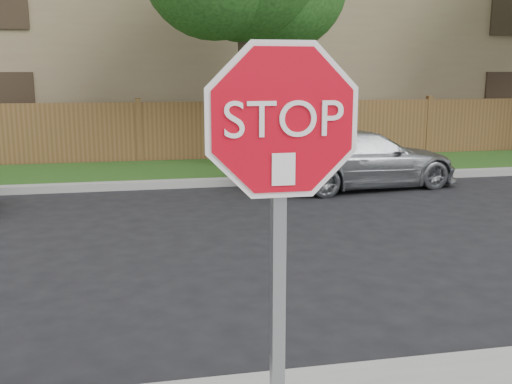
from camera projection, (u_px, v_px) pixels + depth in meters
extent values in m
cube|color=gray|center=(143.00, 185.00, 12.29)|extent=(70.00, 0.30, 0.15)
cube|color=#1E4714|center=(141.00, 173.00, 13.87)|extent=(70.00, 3.00, 0.12)
cube|color=brown|center=(139.00, 134.00, 15.26)|extent=(70.00, 0.12, 1.60)
cube|color=#8D7557|center=(134.00, 52.00, 20.20)|extent=(34.00, 8.00, 6.00)
cylinder|color=#382B21|center=(248.00, 89.00, 13.89)|extent=(0.44, 0.44, 3.92)
cube|color=gray|center=(278.00, 302.00, 2.95)|extent=(0.06, 0.06, 2.30)
cylinder|color=white|center=(283.00, 121.00, 2.71)|extent=(1.01, 0.02, 1.01)
cylinder|color=#BE0717|center=(283.00, 121.00, 2.70)|extent=(0.93, 0.02, 0.93)
cube|color=white|center=(284.00, 169.00, 2.73)|extent=(0.11, 0.00, 0.15)
imported|color=#A4A8AB|center=(361.00, 159.00, 12.33)|extent=(4.29, 2.23, 1.19)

